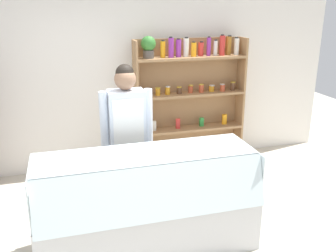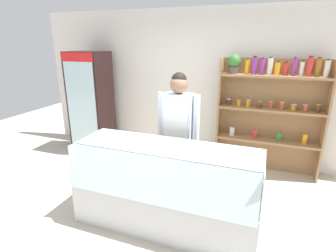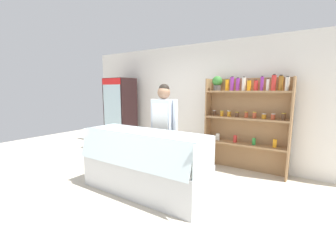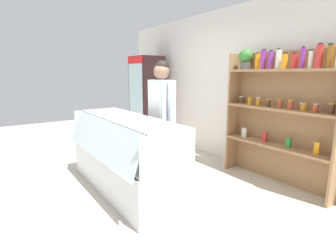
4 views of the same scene
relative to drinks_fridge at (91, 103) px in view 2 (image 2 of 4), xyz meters
name	(u,v)px [view 2 (image 2 of 4)]	position (x,y,z in m)	size (l,w,h in m)	color
ground_plane	(167,223)	(2.21, -1.65, -0.98)	(12.00, 12.00, 0.00)	beige
back_wall	(209,87)	(2.21, 0.53, 0.37)	(6.80, 0.10, 2.70)	white
drinks_fridge	(91,103)	(0.00, 0.00, 0.00)	(0.71, 0.59, 1.96)	black
shelving_unit	(268,108)	(3.24, 0.25, 0.13)	(1.64, 0.29, 1.94)	#9E754C
deli_display_case	(165,201)	(2.19, -1.65, -0.67)	(2.12, 0.80, 1.01)	silver
shop_clerk	(178,126)	(2.12, -0.99, 0.07)	(0.58, 0.25, 1.76)	#4C4233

